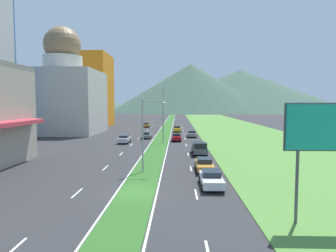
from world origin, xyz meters
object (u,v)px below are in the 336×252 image
(street_lamp_near, at_px, (145,130))
(street_lamp_far, at_px, (164,113))
(car_0, at_px, (177,129))
(pickup_truck_0, at_px, (199,148))
(car_7, at_px, (124,139))
(car_6, at_px, (192,134))
(car_2, at_px, (177,137))
(car_1, at_px, (147,125))
(car_8, at_px, (211,179))
(car_4, at_px, (146,135))
(car_3, at_px, (204,165))
(street_lamp_mid, at_px, (162,112))
(billboard_roadside, at_px, (329,133))

(street_lamp_near, distance_m, street_lamp_far, 49.51)
(street_lamp_near, distance_m, car_0, 47.69)
(pickup_truck_0, bearing_deg, car_7, -132.98)
(car_0, relative_size, car_6, 1.00)
(car_7, bearing_deg, car_2, -70.47)
(car_1, distance_m, car_7, 38.69)
(car_8, bearing_deg, street_lamp_near, -129.91)
(car_4, bearing_deg, car_3, -162.37)
(car_3, distance_m, pickup_truck_0, 10.79)
(street_lamp_mid, bearing_deg, car_8, -78.52)
(street_lamp_far, height_order, billboard_roadside, street_lamp_far)
(car_0, xyz_separation_m, car_2, (-0.05, -19.45, -0.03))
(street_lamp_near, xyz_separation_m, car_4, (-3.32, 32.10, -3.97))
(car_1, distance_m, car_6, 31.15)
(car_2, xyz_separation_m, pickup_truck_0, (3.48, -16.33, 0.21))
(car_0, relative_size, car_8, 0.86)
(street_lamp_mid, height_order, car_2, street_lamp_mid)
(car_2, bearing_deg, street_lamp_far, -170.64)
(street_lamp_far, bearing_deg, car_8, -82.90)
(car_6, bearing_deg, pickup_truck_0, 0.09)
(car_1, height_order, car_6, car_1)
(car_0, xyz_separation_m, car_3, (3.19, -46.56, -0.06))
(car_0, distance_m, car_2, 19.45)
(street_lamp_near, distance_m, pickup_truck_0, 13.99)
(car_2, bearing_deg, street_lamp_near, -6.87)
(car_4, bearing_deg, car_0, -23.76)
(car_4, height_order, car_8, car_8)
(car_0, height_order, car_3, car_0)
(car_8, bearing_deg, car_1, -169.12)
(car_3, distance_m, car_4, 32.79)
(pickup_truck_0, bearing_deg, car_8, -0.57)
(car_8, bearing_deg, car_6, 179.81)
(street_lamp_near, bearing_deg, car_4, 95.91)
(billboard_roadside, bearing_deg, street_lamp_far, 101.77)
(car_0, bearing_deg, car_1, -147.58)
(car_6, bearing_deg, car_0, -164.83)
(car_2, bearing_deg, car_0, 179.85)
(car_1, height_order, car_8, car_8)
(street_lamp_mid, height_order, car_4, street_lamp_mid)
(car_4, height_order, pickup_truck_0, pickup_truck_0)
(street_lamp_far, relative_size, car_0, 2.07)
(billboard_roadside, bearing_deg, pickup_truck_0, 103.59)
(street_lamp_far, relative_size, car_6, 2.06)
(car_3, xyz_separation_m, car_7, (-13.41, 23.50, 0.05))
(billboard_roadside, distance_m, car_0, 62.22)
(car_2, bearing_deg, pickup_truck_0, 12.04)
(car_0, bearing_deg, car_8, 3.52)
(billboard_roadside, bearing_deg, car_7, 117.41)
(street_lamp_near, distance_m, car_7, 25.58)
(street_lamp_near, distance_m, car_8, 9.55)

